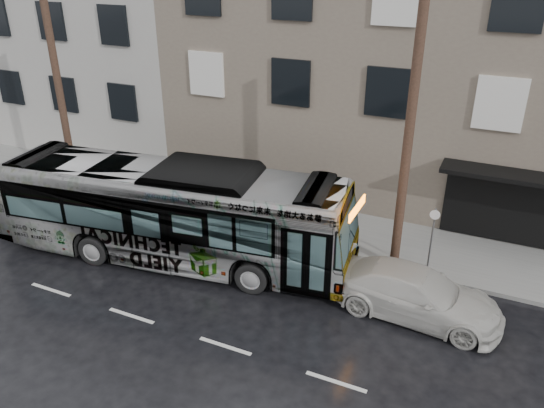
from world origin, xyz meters
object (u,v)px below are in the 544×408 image
(utility_pole_rear, at_px, (60,93))
(dark_sedan, at_px, (32,209))
(bus, at_px, (172,212))
(white_sedan, at_px, (415,294))
(utility_pole_front, at_px, (408,140))
(sign_post, at_px, (431,242))

(utility_pole_rear, bearing_deg, dark_sedan, -84.07)
(bus, distance_m, white_sedan, 8.40)
(dark_sedan, bearing_deg, utility_pole_front, -75.71)
(utility_pole_front, height_order, white_sedan, utility_pole_front)
(white_sedan, height_order, dark_sedan, white_sedan)
(utility_pole_rear, height_order, sign_post, utility_pole_rear)
(utility_pole_front, bearing_deg, white_sedan, -63.30)
(sign_post, bearing_deg, utility_pole_rear, 180.00)
(utility_pole_front, relative_size, utility_pole_rear, 1.00)
(utility_pole_rear, height_order, white_sedan, utility_pole_rear)
(sign_post, xyz_separation_m, white_sedan, (-0.00, -2.18, -0.62))
(utility_pole_front, distance_m, bus, 8.15)
(utility_pole_front, height_order, bus, utility_pole_front)
(utility_pole_rear, bearing_deg, white_sedan, -8.21)
(utility_pole_rear, distance_m, sign_post, 15.46)
(utility_pole_front, distance_m, white_sedan, 4.62)
(sign_post, relative_size, white_sedan, 0.48)
(utility_pole_front, height_order, dark_sedan, utility_pole_front)
(white_sedan, bearing_deg, dark_sedan, 95.19)
(utility_pole_front, height_order, utility_pole_rear, same)
(dark_sedan, bearing_deg, utility_pole_rear, 9.29)
(bus, bearing_deg, dark_sedan, 84.98)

